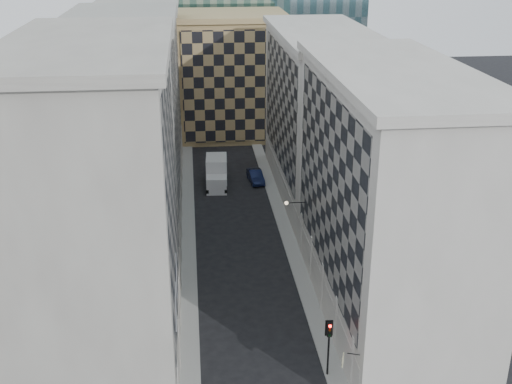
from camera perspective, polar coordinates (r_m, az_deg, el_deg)
sidewalk_west at (r=68.16m, az=-6.03°, el=-4.07°), size 1.50×100.00×0.15m
sidewalk_east at (r=68.84m, az=2.76°, el=-3.69°), size 1.50×100.00×0.15m
bldg_left_a at (r=46.43m, az=-13.42°, el=-1.59°), size 10.80×22.80×23.70m
bldg_left_b at (r=67.21m, az=-11.25°, el=5.54°), size 10.80×22.80×22.70m
bldg_left_c at (r=88.58m, az=-10.09°, el=9.26°), size 10.80×22.80×21.70m
bldg_right_a at (r=52.53m, az=11.48°, el=-0.37°), size 10.80×26.80×20.70m
bldg_right_b at (r=77.49m, az=5.73°, el=6.92°), size 10.80×28.80×19.70m
tan_block at (r=101.45m, az=-2.20°, el=10.39°), size 16.80×14.80×18.80m
flagpoles_left at (r=43.28m, az=-7.12°, el=-8.65°), size 0.10×6.33×2.33m
bracket_lamp at (r=60.79m, az=2.89°, el=-0.98°), size 1.98×0.36×0.36m
traffic_light at (r=46.91m, az=6.51°, el=-12.67°), size 0.56×0.48×4.48m
box_truck at (r=81.49m, az=-3.52°, el=1.61°), size 2.95×6.56×3.53m
dark_car at (r=82.71m, az=-0.04°, el=1.41°), size 2.08×4.81×1.54m
shop_sign at (r=44.10m, az=7.82°, el=-14.53°), size 1.25×0.70×0.80m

